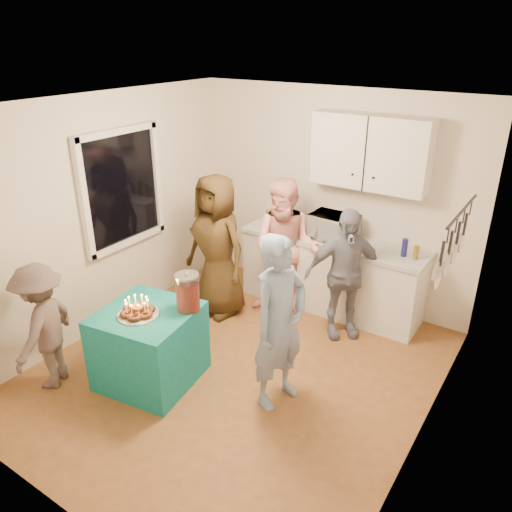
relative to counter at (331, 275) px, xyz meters
The scene contains 19 objects.
floor 1.76m from the counter, 96.71° to the right, with size 4.00×4.00×0.00m, color brown.
ceiling 2.76m from the counter, 96.71° to the right, with size 4.00×4.00×0.00m, color white.
back_wall 0.94m from the counter, 123.69° to the left, with size 3.60×3.60×0.00m, color silver.
left_wall 2.77m from the counter, 139.64° to the right, with size 4.00×4.00×0.00m, color silver.
right_wall 2.49m from the counter, 46.74° to the right, with size 4.00×4.00×0.00m, color silver.
window_night 2.66m from the counter, 144.60° to the right, with size 0.04×1.00×1.20m, color black.
counter is the anchor object (origin of this frame).
countertop 0.46m from the counter, 90.00° to the right, with size 2.24×0.62×0.05m, color beige.
upper_cabinet 1.56m from the counter, 26.57° to the left, with size 1.30×0.30×0.80m, color white.
pot_rack 2.16m from the counter, 33.34° to the right, with size 0.12×1.00×0.60m, color black.
microwave 0.63m from the counter, behind, with size 0.54×0.37×0.30m, color white.
party_table 2.40m from the counter, 110.32° to the right, with size 0.85×0.85×0.76m, color #117675.
donut_cake 2.52m from the counter, 110.00° to the right, with size 0.38×0.38×0.18m, color #381C0C, non-canonical shape.
punch_jar 2.12m from the counter, 105.04° to the right, with size 0.22×0.22×0.34m, color red.
man_birthday 1.89m from the counter, 78.88° to the right, with size 0.60×0.39×1.65m, color #849CC0.
woman_back_left 1.44m from the counter, 142.32° to the right, with size 0.84×0.55×1.72m, color brown.
woman_back_center 0.71m from the counter, 133.32° to the right, with size 0.81×0.63×1.67m, color pink.
woman_back_right 0.68m from the counter, 52.64° to the right, with size 0.88×0.36×1.49m, color black.
child_near_left 3.26m from the counter, 119.45° to the right, with size 0.82×0.47×1.27m, color #514241.
Camera 1 is at (2.45, -3.34, 3.15)m, focal length 35.00 mm.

